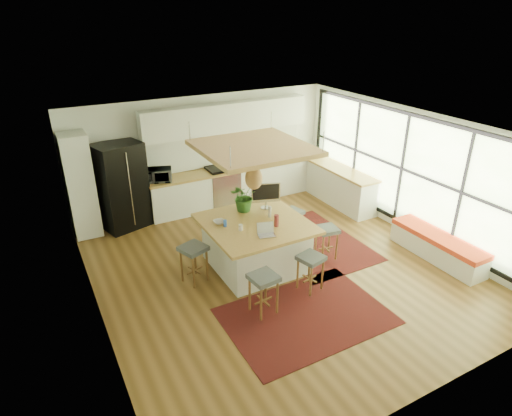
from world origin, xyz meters
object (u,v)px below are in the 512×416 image
fridge (122,188)px  stool_near_right (310,272)px  stool_right_front (326,242)px  stool_near_left (263,294)px  monitor (266,196)px  island (256,244)px  stool_left_side (194,264)px  microwave (159,174)px  island_plant (244,199)px  laptop (267,230)px  stool_right_back (292,224)px

fridge → stool_near_right: size_ratio=2.87×
stool_right_front → stool_near_left: bearing=-155.1°
stool_near_right → monitor: (0.01, 1.58, 0.83)m
stool_right_front → island: bearing=163.3°
stool_left_side → stool_near_left: bearing=-64.5°
stool_left_side → microwave: size_ratio=1.33×
island_plant → stool_left_side: bearing=-158.3°
fridge → microwave: bearing=-16.0°
stool_near_right → stool_right_front: stool_near_right is taller
monitor → island_plant: size_ratio=0.97×
stool_left_side → microwave: (0.30, 2.82, 0.75)m
stool_near_left → laptop: laptop is taller
island → stool_right_front: (1.36, -0.41, -0.11)m
stool_left_side → island: bearing=-3.1°
stool_right_front → island_plant: size_ratio=1.11×
stool_near_right → stool_right_back: stool_near_right is taller
island → island_plant: (0.05, 0.57, 0.70)m
laptop → microwave: size_ratio=0.59×
laptop → island_plant: island_plant is taller
stool_right_back → laptop: 1.82m
microwave → island_plant: size_ratio=0.91×
stool_near_left → stool_near_right: stool_near_left is taller
island_plant → fridge: bearing=128.5°
stool_near_right → stool_left_side: 2.07m
fridge → island_plant: (1.84, -2.31, 0.24)m
stool_near_right → laptop: laptop is taller
fridge → stool_near_right: 4.65m
stool_right_front → stool_right_back: size_ratio=1.00×
stool_near_left → fridge: bearing=106.3°
island → stool_left_side: bearing=176.9°
stool_right_back → stool_near_right: bearing=-113.0°
laptop → island_plant: 1.13m
stool_right_front → island_plant: 1.83m
stool_right_back → stool_left_side: stool_left_side is taller
stool_right_front → monitor: bearing=136.2°
stool_right_front → stool_near_right: bearing=-140.9°
stool_near_left → laptop: (0.49, 0.76, 0.70)m
fridge → laptop: (1.71, -3.43, 0.12)m
fridge → island_plant: 2.96m
fridge → island_plant: fridge is taller
stool_near_left → island: bearing=66.5°
stool_left_side → microwave: 2.93m
stool_near_left → stool_left_side: stool_left_side is taller
stool_near_left → microwave: (-0.35, 4.19, 0.75)m
island → island_plant: bearing=85.0°
stool_right_front → monitor: 1.49m
stool_near_right → microwave: size_ratio=1.25×
stool_near_left → monitor: size_ratio=1.22×
fridge → stool_right_back: fridge is taller
island → stool_left_side: (-1.22, 0.07, -0.11)m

